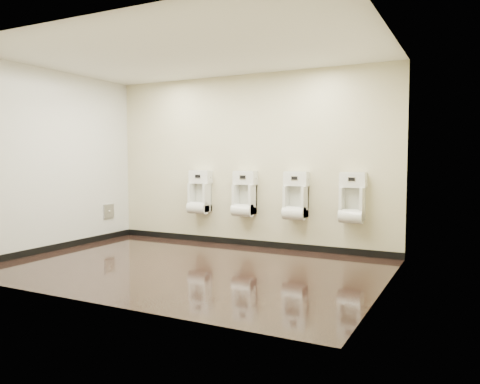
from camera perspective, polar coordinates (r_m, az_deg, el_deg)
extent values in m
cube|color=black|center=(6.32, -6.24, -9.05)|extent=(5.00, 3.50, 0.00)
cube|color=silver|center=(6.31, -6.45, 16.57)|extent=(5.00, 3.50, 0.00)
cube|color=beige|center=(7.68, 0.83, 3.82)|extent=(5.00, 0.02, 2.80)
cube|color=beige|center=(4.79, -17.90, 3.51)|extent=(5.00, 0.02, 2.80)
cube|color=beige|center=(7.81, -21.91, 3.53)|extent=(0.02, 3.50, 2.80)
cube|color=beige|center=(5.23, 17.31, 3.55)|extent=(0.02, 3.50, 2.80)
cube|color=silver|center=(7.81, -21.89, 3.53)|extent=(0.01, 3.50, 2.80)
cube|color=black|center=(7.79, 0.78, -6.16)|extent=(5.00, 0.02, 0.10)
cube|color=black|center=(7.92, -21.60, -6.28)|extent=(0.02, 3.50, 0.10)
cube|color=#9E9EA3|center=(8.69, -15.72, -2.26)|extent=(0.03, 0.25, 0.25)
cylinder|color=silver|center=(8.67, -15.63, -2.27)|extent=(0.02, 0.04, 0.04)
cube|color=silver|center=(8.00, -4.93, -0.67)|extent=(0.34, 0.24, 0.48)
cube|color=silver|center=(8.07, -4.64, -0.34)|extent=(0.25, 0.01, 0.36)
cylinder|color=silver|center=(7.97, -5.17, -1.94)|extent=(0.34, 0.21, 0.21)
cube|color=silver|center=(8.01, -4.82, 1.80)|extent=(0.38, 0.18, 0.21)
cube|color=black|center=(7.93, -5.19, 1.92)|extent=(0.09, 0.01, 0.05)
cube|color=silver|center=(7.93, -5.17, 1.92)|extent=(0.11, 0.01, 0.07)
cylinder|color=silver|center=(7.91, -3.63, 1.77)|extent=(0.01, 0.03, 0.03)
cube|color=silver|center=(7.59, 0.53, -0.91)|extent=(0.34, 0.24, 0.48)
cube|color=silver|center=(7.66, 0.79, -0.56)|extent=(0.25, 0.01, 0.36)
cylinder|color=silver|center=(7.55, 0.31, -2.25)|extent=(0.34, 0.21, 0.21)
cube|color=silver|center=(7.60, 0.64, 1.69)|extent=(0.38, 0.18, 0.21)
cube|color=black|center=(7.51, 0.32, 1.82)|extent=(0.09, 0.01, 0.05)
cube|color=silver|center=(7.52, 0.33, 1.82)|extent=(0.11, 0.01, 0.07)
cylinder|color=silver|center=(7.52, 1.97, 1.66)|extent=(0.01, 0.03, 0.03)
cube|color=silver|center=(7.25, 6.79, -1.17)|extent=(0.34, 0.24, 0.48)
cube|color=silver|center=(7.32, 7.01, -0.81)|extent=(0.25, 0.01, 0.36)
cylinder|color=silver|center=(7.20, 6.60, -2.58)|extent=(0.34, 0.21, 0.21)
cube|color=silver|center=(7.26, 6.90, 1.55)|extent=(0.38, 0.18, 0.21)
cube|color=black|center=(7.16, 6.64, 1.68)|extent=(0.09, 0.01, 0.05)
cube|color=silver|center=(7.17, 6.65, 1.69)|extent=(0.11, 0.01, 0.07)
cylinder|color=silver|center=(7.19, 8.36, 1.52)|extent=(0.01, 0.03, 0.03)
cube|color=silver|center=(7.00, 13.52, -1.44)|extent=(0.34, 0.24, 0.48)
cube|color=silver|center=(7.07, 13.67, -1.06)|extent=(0.25, 0.01, 0.36)
cylinder|color=silver|center=(6.95, 13.37, -2.90)|extent=(0.34, 0.21, 0.21)
cube|color=silver|center=(7.01, 13.63, 1.38)|extent=(0.38, 0.18, 0.21)
cube|color=black|center=(6.91, 13.45, 1.52)|extent=(0.09, 0.01, 0.05)
cube|color=silver|center=(6.92, 13.45, 1.52)|extent=(0.11, 0.01, 0.07)
cylinder|color=silver|center=(6.96, 15.18, 1.34)|extent=(0.01, 0.03, 0.03)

